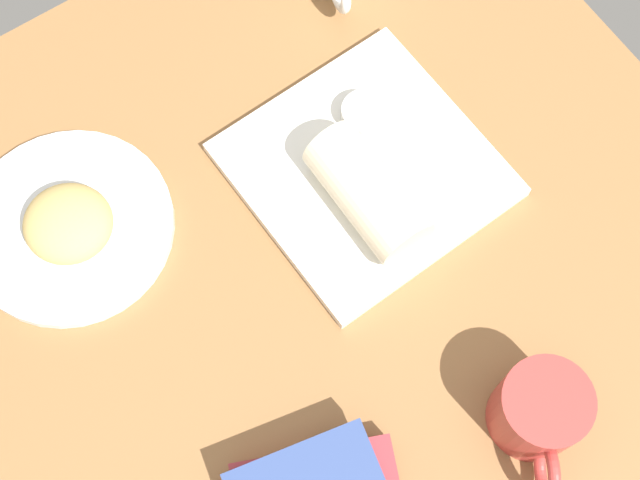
{
  "coord_description": "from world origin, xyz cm",
  "views": [
    {
      "loc": [
        -17.82,
        19.04,
        98.55
      ],
      "look_at": [
        11.18,
        -0.51,
        7.0
      ],
      "focal_mm": 52.14,
      "sensor_mm": 36.0,
      "label": 1
    }
  ],
  "objects_px": {
    "square_plate": "(365,170)",
    "sauce_cup": "(365,114)",
    "breakfast_wrap": "(368,193)",
    "second_mug": "(540,413)",
    "scone_pastry": "(68,224)",
    "round_plate": "(70,226)"
  },
  "relations": [
    {
      "from": "scone_pastry",
      "to": "round_plate",
      "type": "bearing_deg",
      "value": 3.36
    },
    {
      "from": "sauce_cup",
      "to": "second_mug",
      "type": "distance_m",
      "value": 0.37
    },
    {
      "from": "square_plate",
      "to": "breakfast_wrap",
      "type": "bearing_deg",
      "value": 146.55
    },
    {
      "from": "breakfast_wrap",
      "to": "second_mug",
      "type": "xyz_separation_m",
      "value": [
        -0.28,
        -0.01,
        -0.0
      ]
    },
    {
      "from": "scone_pastry",
      "to": "breakfast_wrap",
      "type": "bearing_deg",
      "value": -118.6
    },
    {
      "from": "scone_pastry",
      "to": "sauce_cup",
      "type": "bearing_deg",
      "value": -100.83
    },
    {
      "from": "scone_pastry",
      "to": "square_plate",
      "type": "height_order",
      "value": "scone_pastry"
    },
    {
      "from": "round_plate",
      "to": "sauce_cup",
      "type": "xyz_separation_m",
      "value": [
        -0.08,
        -0.34,
        0.02
      ]
    },
    {
      "from": "sauce_cup",
      "to": "second_mug",
      "type": "bearing_deg",
      "value": 171.88
    },
    {
      "from": "square_plate",
      "to": "sauce_cup",
      "type": "distance_m",
      "value": 0.06
    },
    {
      "from": "scone_pastry",
      "to": "second_mug",
      "type": "relative_size",
      "value": 0.75
    },
    {
      "from": "breakfast_wrap",
      "to": "second_mug",
      "type": "relative_size",
      "value": 1.16
    },
    {
      "from": "square_plate",
      "to": "sauce_cup",
      "type": "height_order",
      "value": "sauce_cup"
    },
    {
      "from": "sauce_cup",
      "to": "breakfast_wrap",
      "type": "xyz_separation_m",
      "value": [
        -0.09,
        0.06,
        0.02
      ]
    },
    {
      "from": "scone_pastry",
      "to": "second_mug",
      "type": "bearing_deg",
      "value": -146.83
    },
    {
      "from": "round_plate",
      "to": "square_plate",
      "type": "height_order",
      "value": "square_plate"
    },
    {
      "from": "round_plate",
      "to": "second_mug",
      "type": "relative_size",
      "value": 1.8
    },
    {
      "from": "scone_pastry",
      "to": "square_plate",
      "type": "bearing_deg",
      "value": -110.37
    },
    {
      "from": "square_plate",
      "to": "breakfast_wrap",
      "type": "distance_m",
      "value": 0.06
    },
    {
      "from": "square_plate",
      "to": "round_plate",
      "type": "bearing_deg",
      "value": 67.81
    },
    {
      "from": "square_plate",
      "to": "sauce_cup",
      "type": "bearing_deg",
      "value": -33.45
    },
    {
      "from": "breakfast_wrap",
      "to": "second_mug",
      "type": "distance_m",
      "value": 0.28
    }
  ]
}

